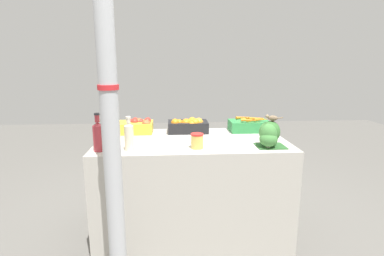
{
  "coord_description": "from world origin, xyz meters",
  "views": [
    {
      "loc": [
        -0.17,
        -2.45,
        1.49
      ],
      "look_at": [
        0.0,
        0.0,
        0.95
      ],
      "focal_mm": 28.0,
      "sensor_mm": 36.0,
      "label": 1
    }
  ],
  "objects_px": {
    "support_pole": "(109,105)",
    "juice_bottle_golden": "(113,135)",
    "carrot_crate": "(249,125)",
    "juice_bottle_ruby": "(98,136)",
    "juice_bottle_cloudy": "(129,136)",
    "orange_crate": "(188,125)",
    "apple_crate": "(134,126)",
    "broccoli_pile": "(269,134)",
    "pickle_jar": "(197,141)",
    "sparrow_bird": "(272,118)"
  },
  "relations": [
    {
      "from": "carrot_crate",
      "to": "broccoli_pile",
      "type": "height_order",
      "value": "broccoli_pile"
    },
    {
      "from": "support_pole",
      "to": "orange_crate",
      "type": "bearing_deg",
      "value": 61.77
    },
    {
      "from": "juice_bottle_golden",
      "to": "juice_bottle_cloudy",
      "type": "xyz_separation_m",
      "value": [
        0.11,
        0.0,
        -0.01
      ]
    },
    {
      "from": "carrot_crate",
      "to": "sparrow_bird",
      "type": "xyz_separation_m",
      "value": [
        0.03,
        -0.55,
        0.17
      ]
    },
    {
      "from": "support_pole",
      "to": "apple_crate",
      "type": "xyz_separation_m",
      "value": [
        0.01,
        0.98,
        -0.33
      ]
    },
    {
      "from": "juice_bottle_golden",
      "to": "sparrow_bird",
      "type": "relative_size",
      "value": 2.12
    },
    {
      "from": "carrot_crate",
      "to": "juice_bottle_golden",
      "type": "relative_size",
      "value": 1.33
    },
    {
      "from": "apple_crate",
      "to": "juice_bottle_ruby",
      "type": "bearing_deg",
      "value": -107.84
    },
    {
      "from": "pickle_jar",
      "to": "juice_bottle_cloudy",
      "type": "bearing_deg",
      "value": -177.34
    },
    {
      "from": "broccoli_pile",
      "to": "sparrow_bird",
      "type": "relative_size",
      "value": 1.67
    },
    {
      "from": "orange_crate",
      "to": "broccoli_pile",
      "type": "distance_m",
      "value": 0.81
    },
    {
      "from": "sparrow_bird",
      "to": "broccoli_pile",
      "type": "bearing_deg",
      "value": 28.64
    },
    {
      "from": "carrot_crate",
      "to": "juice_bottle_ruby",
      "type": "bearing_deg",
      "value": -155.61
    },
    {
      "from": "juice_bottle_golden",
      "to": "sparrow_bird",
      "type": "height_order",
      "value": "juice_bottle_golden"
    },
    {
      "from": "support_pole",
      "to": "orange_crate",
      "type": "relative_size",
      "value": 6.73
    },
    {
      "from": "sparrow_bird",
      "to": "carrot_crate",
      "type": "bearing_deg",
      "value": -67.4
    },
    {
      "from": "juice_bottle_golden",
      "to": "juice_bottle_cloudy",
      "type": "height_order",
      "value": "juice_bottle_golden"
    },
    {
      "from": "broccoli_pile",
      "to": "juice_bottle_cloudy",
      "type": "bearing_deg",
      "value": -178.82
    },
    {
      "from": "orange_crate",
      "to": "carrot_crate",
      "type": "distance_m",
      "value": 0.58
    },
    {
      "from": "broccoli_pile",
      "to": "juice_bottle_cloudy",
      "type": "distance_m",
      "value": 1.06
    },
    {
      "from": "support_pole",
      "to": "juice_bottle_golden",
      "type": "bearing_deg",
      "value": 99.39
    },
    {
      "from": "apple_crate",
      "to": "broccoli_pile",
      "type": "distance_m",
      "value": 1.23
    },
    {
      "from": "juice_bottle_ruby",
      "to": "juice_bottle_cloudy",
      "type": "height_order",
      "value": "juice_bottle_ruby"
    },
    {
      "from": "support_pole",
      "to": "juice_bottle_ruby",
      "type": "bearing_deg",
      "value": 113.77
    },
    {
      "from": "apple_crate",
      "to": "juice_bottle_cloudy",
      "type": "distance_m",
      "value": 0.58
    },
    {
      "from": "broccoli_pile",
      "to": "juice_bottle_ruby",
      "type": "xyz_separation_m",
      "value": [
        -1.28,
        -0.02,
        0.02
      ]
    },
    {
      "from": "orange_crate",
      "to": "pickle_jar",
      "type": "distance_m",
      "value": 0.55
    },
    {
      "from": "apple_crate",
      "to": "juice_bottle_cloudy",
      "type": "xyz_separation_m",
      "value": [
        0.04,
        -0.58,
        0.05
      ]
    },
    {
      "from": "support_pole",
      "to": "pickle_jar",
      "type": "xyz_separation_m",
      "value": [
        0.55,
        0.42,
        -0.34
      ]
    },
    {
      "from": "apple_crate",
      "to": "juice_bottle_golden",
      "type": "xyz_separation_m",
      "value": [
        -0.08,
        -0.58,
        0.05
      ]
    },
    {
      "from": "carrot_crate",
      "to": "sparrow_bird",
      "type": "height_order",
      "value": "sparrow_bird"
    },
    {
      "from": "apple_crate",
      "to": "juice_bottle_cloudy",
      "type": "bearing_deg",
      "value": -86.47
    },
    {
      "from": "juice_bottle_ruby",
      "to": "pickle_jar",
      "type": "height_order",
      "value": "juice_bottle_ruby"
    },
    {
      "from": "orange_crate",
      "to": "pickle_jar",
      "type": "bearing_deg",
      "value": -86.23
    },
    {
      "from": "apple_crate",
      "to": "orange_crate",
      "type": "distance_m",
      "value": 0.51
    },
    {
      "from": "orange_crate",
      "to": "broccoli_pile",
      "type": "height_order",
      "value": "broccoli_pile"
    },
    {
      "from": "support_pole",
      "to": "broccoli_pile",
      "type": "distance_m",
      "value": 1.22
    },
    {
      "from": "juice_bottle_cloudy",
      "to": "pickle_jar",
      "type": "distance_m",
      "value": 0.51
    },
    {
      "from": "juice_bottle_ruby",
      "to": "juice_bottle_golden",
      "type": "height_order",
      "value": "juice_bottle_ruby"
    },
    {
      "from": "juice_bottle_golden",
      "to": "juice_bottle_ruby",
      "type": "bearing_deg",
      "value": 180.0
    },
    {
      "from": "orange_crate",
      "to": "juice_bottle_ruby",
      "type": "bearing_deg",
      "value": -140.55
    },
    {
      "from": "support_pole",
      "to": "juice_bottle_cloudy",
      "type": "xyz_separation_m",
      "value": [
        0.05,
        0.4,
        -0.29
      ]
    },
    {
      "from": "pickle_jar",
      "to": "sparrow_bird",
      "type": "bearing_deg",
      "value": 0.14
    },
    {
      "from": "support_pole",
      "to": "juice_bottle_ruby",
      "type": "relative_size",
      "value": 8.77
    },
    {
      "from": "juice_bottle_cloudy",
      "to": "orange_crate",
      "type": "bearing_deg",
      "value": 50.49
    },
    {
      "from": "apple_crate",
      "to": "juice_bottle_cloudy",
      "type": "height_order",
      "value": "juice_bottle_cloudy"
    },
    {
      "from": "juice_bottle_cloudy",
      "to": "support_pole",
      "type": "bearing_deg",
      "value": -96.98
    },
    {
      "from": "orange_crate",
      "to": "juice_bottle_cloudy",
      "type": "height_order",
      "value": "juice_bottle_cloudy"
    },
    {
      "from": "broccoli_pile",
      "to": "sparrow_bird",
      "type": "height_order",
      "value": "sparrow_bird"
    },
    {
      "from": "carrot_crate",
      "to": "sparrow_bird",
      "type": "relative_size",
      "value": 2.82
    }
  ]
}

